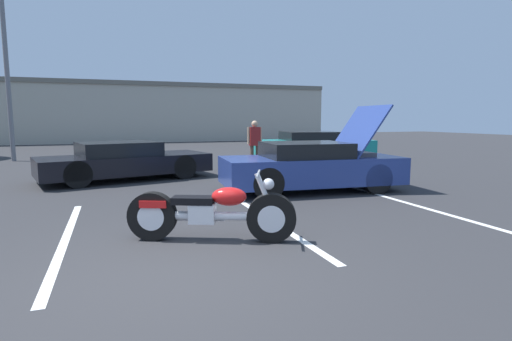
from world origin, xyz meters
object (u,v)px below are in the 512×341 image
object	(u,v)px
show_car_hood_open	(312,166)
parked_car_mid_row	(124,161)
light_pole	(9,62)
motorcycle	(211,212)
spectator_by_show_car	(255,140)
parked_car_right_row	(313,146)

from	to	relation	value
show_car_hood_open	parked_car_mid_row	distance (m)	5.37
light_pole	motorcycle	world-z (taller)	light_pole
parked_car_mid_row	spectator_by_show_car	world-z (taller)	spectator_by_show_car
parked_car_right_row	spectator_by_show_car	world-z (taller)	spectator_by_show_car
show_car_hood_open	parked_car_right_row	bearing A→B (deg)	66.93
show_car_hood_open	spectator_by_show_car	xyz separation A→B (m)	(0.13, 4.48, 0.39)
light_pole	motorcycle	size ratio (longest dim) A/B	3.18
parked_car_right_row	parked_car_mid_row	xyz separation A→B (m)	(-7.45, -2.81, -0.07)
light_pole	parked_car_right_row	xyz separation A→B (m)	(11.50, -4.00, -3.36)
motorcycle	parked_car_mid_row	xyz separation A→B (m)	(-0.98, 6.45, 0.12)
show_car_hood_open	parked_car_mid_row	world-z (taller)	show_car_hood_open
parked_car_mid_row	spectator_by_show_car	bearing A→B (deg)	0.17
motorcycle	parked_car_right_row	distance (m)	11.30
parked_car_right_row	parked_car_mid_row	size ratio (longest dim) A/B	1.00
motorcycle	parked_car_mid_row	distance (m)	6.52
parked_car_right_row	spectator_by_show_car	xyz separation A→B (m)	(-3.14, -1.70, 0.38)
motorcycle	show_car_hood_open	world-z (taller)	show_car_hood_open
parked_car_mid_row	spectator_by_show_car	size ratio (longest dim) A/B	2.95
light_pole	show_car_hood_open	size ratio (longest dim) A/B	1.65
show_car_hood_open	parked_car_mid_row	bearing A→B (deg)	145.89
parked_car_mid_row	parked_car_right_row	bearing A→B (deg)	6.39
spectator_by_show_car	show_car_hood_open	bearing A→B (deg)	-91.64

